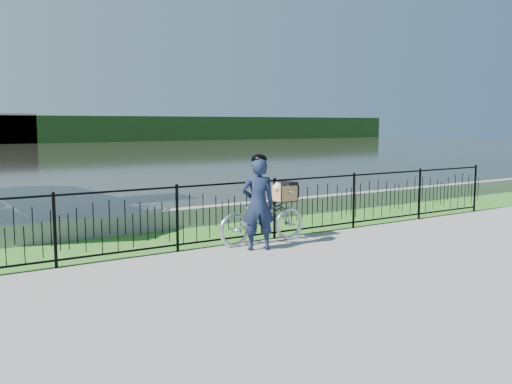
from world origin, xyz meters
TOP-DOWN VIEW (x-y plane):
  - ground at (0.00, 0.00)m, footprint 120.00×120.00m
  - grass_strip at (0.00, 2.60)m, footprint 60.00×2.00m
  - quay_wall at (0.00, 3.60)m, footprint 60.00×0.30m
  - fence at (0.00, 1.60)m, footprint 14.00×0.06m
  - far_building_right at (6.00, 58.50)m, footprint 6.00×3.00m
  - bicycle_rig at (0.60, 1.40)m, footprint 1.80×0.63m
  - cyclist at (0.23, 0.99)m, footprint 0.68×0.57m

SIDE VIEW (x-z plane):
  - ground at x=0.00m, z-range 0.00..0.00m
  - grass_strip at x=0.00m, z-range 0.00..0.01m
  - quay_wall at x=0.00m, z-range 0.00..0.40m
  - bicycle_rig at x=0.60m, z-range -0.07..1.04m
  - fence at x=0.00m, z-range 0.00..1.15m
  - cyclist at x=0.23m, z-range -0.01..1.64m
  - far_building_right at x=6.00m, z-range 0.00..3.20m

